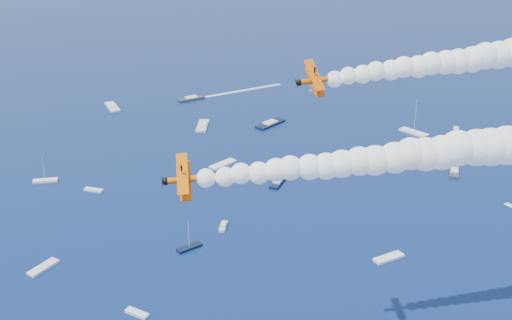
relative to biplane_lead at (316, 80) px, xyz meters
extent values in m
cube|color=#333944|center=(66.59, 79.43, -60.00)|extent=(6.60, 9.85, 0.70)
cube|color=#2C303B|center=(-16.15, 163.45, -60.00)|extent=(12.39, 7.62, 0.70)
cube|color=silver|center=(-13.34, 131.47, -60.00)|extent=(6.18, 12.75, 0.70)
cube|color=white|center=(-66.48, 91.04, -60.00)|extent=(7.77, 2.72, 0.70)
cube|color=white|center=(28.82, 32.64, -60.00)|extent=(8.85, 5.51, 0.70)
cube|color=white|center=(-49.12, 157.70, -60.00)|extent=(7.15, 12.46, 0.70)
cube|color=silver|center=(-12.40, 54.40, -60.00)|extent=(3.26, 5.93, 0.70)
cube|color=white|center=(-50.54, 82.22, -60.00)|extent=(6.21, 4.22, 0.70)
cube|color=black|center=(7.46, 79.53, -60.00)|extent=(7.00, 9.34, 0.70)
cube|color=white|center=(65.19, 113.99, -60.00)|extent=(9.56, 11.07, 0.70)
cube|color=white|center=(-59.66, 40.30, -60.00)|extent=(7.53, 8.22, 0.70)
cube|color=black|center=(-22.41, 44.72, -60.00)|extent=(7.21, 5.30, 0.70)
cube|color=white|center=(-8.72, 95.63, -60.00)|extent=(9.92, 8.53, 0.70)
cube|color=black|center=(12.89, 129.96, -60.00)|extent=(12.93, 11.73, 0.70)
cube|color=white|center=(-35.58, 18.32, -60.00)|extent=(5.76, 5.03, 0.70)
cube|color=white|center=(76.25, 101.09, -60.32)|extent=(17.30, 35.52, 0.04)
cube|color=white|center=(7.23, 172.03, -60.32)|extent=(36.36, 14.97, 0.04)
camera|label=1|loc=(-25.34, -107.64, 35.70)|focal=46.69mm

